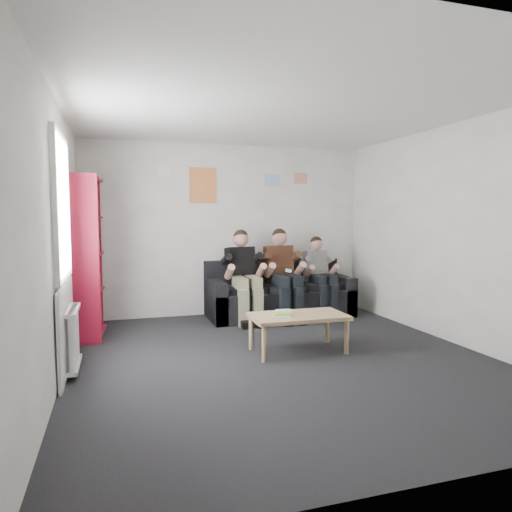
{
  "coord_description": "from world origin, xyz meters",
  "views": [
    {
      "loc": [
        -1.72,
        -4.62,
        1.56
      ],
      "look_at": [
        0.1,
        1.3,
        1.03
      ],
      "focal_mm": 32.0,
      "sensor_mm": 36.0,
      "label": 1
    }
  ],
  "objects_px": {
    "person_left": "(244,276)",
    "bookshelf": "(89,257)",
    "coffee_table": "(298,319)",
    "person_right": "(320,276)",
    "person_middle": "(283,274)",
    "sofa": "(279,296)"
  },
  "relations": [
    {
      "from": "person_left",
      "to": "person_middle",
      "type": "distance_m",
      "value": 0.62
    },
    {
      "from": "sofa",
      "to": "coffee_table",
      "type": "bearing_deg",
      "value": -103.42
    },
    {
      "from": "bookshelf",
      "to": "person_middle",
      "type": "xyz_separation_m",
      "value": [
        2.78,
        0.22,
        -0.36
      ]
    },
    {
      "from": "person_left",
      "to": "bookshelf",
      "type": "bearing_deg",
      "value": 178.18
    },
    {
      "from": "bookshelf",
      "to": "person_left",
      "type": "height_order",
      "value": "bookshelf"
    },
    {
      "from": "bookshelf",
      "to": "person_middle",
      "type": "height_order",
      "value": "bookshelf"
    },
    {
      "from": "person_right",
      "to": "sofa",
      "type": "bearing_deg",
      "value": 158.49
    },
    {
      "from": "bookshelf",
      "to": "person_right",
      "type": "bearing_deg",
      "value": 9.27
    },
    {
      "from": "coffee_table",
      "to": "person_middle",
      "type": "xyz_separation_m",
      "value": [
        0.45,
        1.7,
        0.3
      ]
    },
    {
      "from": "person_middle",
      "to": "person_right",
      "type": "relative_size",
      "value": 1.1
    },
    {
      "from": "person_left",
      "to": "person_middle",
      "type": "relative_size",
      "value": 0.99
    },
    {
      "from": "person_left",
      "to": "person_right",
      "type": "relative_size",
      "value": 1.09
    },
    {
      "from": "sofa",
      "to": "coffee_table",
      "type": "xyz_separation_m",
      "value": [
        -0.45,
        -1.9,
        0.07
      ]
    },
    {
      "from": "person_left",
      "to": "person_right",
      "type": "height_order",
      "value": "person_left"
    },
    {
      "from": "person_left",
      "to": "person_right",
      "type": "xyz_separation_m",
      "value": [
        1.25,
        0.01,
        -0.05
      ]
    },
    {
      "from": "coffee_table",
      "to": "person_right",
      "type": "height_order",
      "value": "person_right"
    },
    {
      "from": "bookshelf",
      "to": "person_right",
      "type": "relative_size",
      "value": 1.66
    },
    {
      "from": "person_left",
      "to": "person_right",
      "type": "bearing_deg",
      "value": -7.32
    },
    {
      "from": "sofa",
      "to": "person_left",
      "type": "relative_size",
      "value": 1.64
    },
    {
      "from": "sofa",
      "to": "person_right",
      "type": "relative_size",
      "value": 1.79
    },
    {
      "from": "sofa",
      "to": "person_middle",
      "type": "bearing_deg",
      "value": -90.0
    },
    {
      "from": "coffee_table",
      "to": "person_right",
      "type": "xyz_separation_m",
      "value": [
        1.08,
        1.71,
        0.25
      ]
    }
  ]
}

